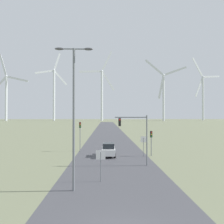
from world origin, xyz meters
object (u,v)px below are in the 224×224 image
traffic_light_post_near_right (151,138)px  car_approaching (109,150)px  streetlamp (74,102)px  wind_turbine_left (54,90)px  traffic_light_mast_overhead (136,130)px  wind_turbine_far_left (6,93)px  wind_turbine_center (102,90)px  wind_turbine_right (164,92)px  wind_turbine_far_right (203,93)px  traffic_light_post_near_left (80,130)px  stop_sign_far (144,142)px  stop_sign_near (101,160)px

traffic_light_post_near_right → car_approaching: size_ratio=0.84×
streetlamp → wind_turbine_left: size_ratio=0.16×
traffic_light_mast_overhead → car_approaching: size_ratio=1.38×
wind_turbine_far_left → wind_turbine_center: bearing=1.3°
wind_turbine_right → wind_turbine_far_right: 53.03m
traffic_light_post_near_left → wind_turbine_left: 196.02m
car_approaching → wind_turbine_right: (54.61, 175.83, 26.82)m
traffic_light_post_near_left → car_approaching: bearing=-43.9°
wind_turbine_far_left → wind_turbine_right: size_ratio=1.09×
streetlamp → wind_turbine_center: 199.94m
streetlamp → wind_turbine_right: size_ratio=0.18×
traffic_light_post_near_left → stop_sign_far: bearing=-26.9°
traffic_light_post_near_left → wind_turbine_left: size_ratio=0.07×
traffic_light_post_near_right → wind_turbine_far_right: bearing=64.0°
stop_sign_near → wind_turbine_center: bearing=91.0°
streetlamp → wind_turbine_right: (57.41, 189.51, 21.05)m
streetlamp → traffic_light_post_near_right: bearing=57.4°
traffic_light_post_near_left → wind_turbine_far_left: wind_turbine_far_left is taller
stop_sign_far → wind_turbine_far_left: 210.81m
traffic_light_mast_overhead → wind_turbine_right: bearing=74.1°
wind_turbine_center → stop_sign_near: bearing=-89.0°
wind_turbine_far_left → wind_turbine_center: wind_turbine_center is taller
stop_sign_far → car_approaching: stop_sign_far is taller
stop_sign_far → wind_turbine_left: bearing=106.7°
stop_sign_near → wind_turbine_center: wind_turbine_center is taller
wind_turbine_right → traffic_light_mast_overhead: bearing=-105.9°
traffic_light_post_near_left → wind_turbine_far_left: bearing=117.3°
stop_sign_near → wind_turbine_left: 212.25m
car_approaching → traffic_light_mast_overhead: bearing=-62.2°
stop_sign_near → car_approaching: size_ratio=0.65×
traffic_light_post_near_left → wind_turbine_left: wind_turbine_left is taller
wind_turbine_left → wind_turbine_center: wind_turbine_center is taller
stop_sign_near → car_approaching: stop_sign_near is taller
traffic_light_mast_overhead → wind_turbine_right: wind_turbine_right is taller
stop_sign_far → wind_turbine_far_right: bearing=63.7°
stop_sign_far → wind_turbine_left: size_ratio=0.04×
streetlamp → stop_sign_far: 16.00m
streetlamp → traffic_light_mast_overhead: streetlamp is taller
traffic_light_post_near_left → traffic_light_post_near_right: size_ratio=1.32×
wind_turbine_far_left → wind_turbine_far_right: size_ratio=0.98×
car_approaching → streetlamp: bearing=-101.6°
traffic_light_mast_overhead → wind_turbine_far_left: (-99.55, 188.38, 23.28)m
car_approaching → traffic_light_post_near_right: bearing=-0.1°
traffic_light_post_near_right → car_approaching: 6.17m
traffic_light_post_near_left → wind_turbine_right: (59.04, 171.57, 24.39)m
car_approaching → wind_turbine_far_right: 224.92m
stop_sign_near → traffic_light_post_near_left: (-3.62, 15.78, 1.46)m
stop_sign_near → stop_sign_far: (5.61, 11.10, 0.06)m
traffic_light_post_near_right → wind_turbine_far_left: size_ratio=0.05×
wind_turbine_center → car_approaching: bearing=-88.7°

